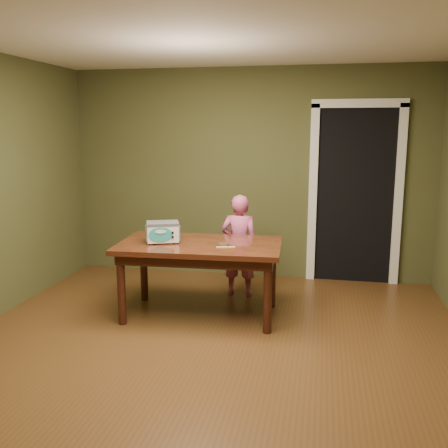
{
  "coord_description": "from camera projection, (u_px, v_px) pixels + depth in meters",
  "views": [
    {
      "loc": [
        0.92,
        -3.67,
        1.87
      ],
      "look_at": [
        -0.01,
        1.0,
        0.95
      ],
      "focal_mm": 40.0,
      "sensor_mm": 36.0,
      "label": 1
    }
  ],
  "objects": [
    {
      "name": "floor",
      "position": [
        202.0,
        361.0,
        4.07
      ],
      "size": [
        5.0,
        5.0,
        0.0
      ],
      "primitive_type": "plane",
      "color": "#523217",
      "rests_on": "ground"
    },
    {
      "name": "room_shell",
      "position": [
        200.0,
        150.0,
        3.74
      ],
      "size": [
        4.52,
        5.02,
        2.61
      ],
      "color": "#444A27",
      "rests_on": "ground"
    },
    {
      "name": "doorway",
      "position": [
        353.0,
        193.0,
        6.3
      ],
      "size": [
        1.1,
        0.66,
        2.25
      ],
      "color": "black",
      "rests_on": "ground"
    },
    {
      "name": "dining_table",
      "position": [
        200.0,
        253.0,
        4.95
      ],
      "size": [
        1.64,
        0.97,
        0.75
      ],
      "rotation": [
        0.0,
        0.0,
        0.04
      ],
      "color": "black",
      "rests_on": "floor"
    },
    {
      "name": "toy_oven",
      "position": [
        163.0,
        231.0,
        4.94
      ],
      "size": [
        0.38,
        0.32,
        0.21
      ],
      "rotation": [
        0.0,
        0.0,
        0.36
      ],
      "color": "#4C4F54",
      "rests_on": "dining_table"
    },
    {
      "name": "baking_pan",
      "position": [
        224.0,
        244.0,
        4.84
      ],
      "size": [
        0.1,
        0.1,
        0.02
      ],
      "color": "silver",
      "rests_on": "dining_table"
    },
    {
      "name": "spatula",
      "position": [
        226.0,
        247.0,
        4.74
      ],
      "size": [
        0.18,
        0.06,
        0.01
      ],
      "primitive_type": "cube",
      "rotation": [
        0.0,
        0.0,
        0.23
      ],
      "color": "#E3C662",
      "rests_on": "dining_table"
    },
    {
      "name": "child",
      "position": [
        239.0,
        245.0,
        5.59
      ],
      "size": [
        0.43,
        0.29,
        1.15
      ],
      "primitive_type": "imported",
      "rotation": [
        0.0,
        0.0,
        3.17
      ],
      "color": "#C4517E",
      "rests_on": "floor"
    }
  ]
}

